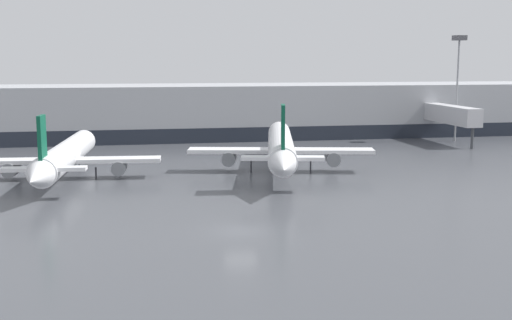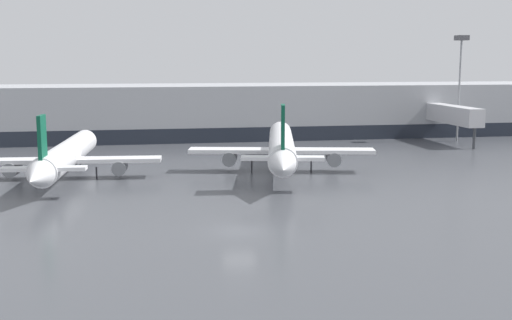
% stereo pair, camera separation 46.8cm
% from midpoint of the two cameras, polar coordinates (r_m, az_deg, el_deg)
% --- Properties ---
extents(ground_plane, '(320.00, 320.00, 0.00)m').
position_cam_midpoint_polar(ground_plane, '(50.22, -1.23, -6.35)').
color(ground_plane, '#424449').
extents(terminal_building, '(160.00, 30.58, 9.00)m').
position_cam_midpoint_polar(terminal_building, '(110.34, -6.20, 4.31)').
color(terminal_building, '#9EA0A5').
rests_on(terminal_building, ground_plane).
extents(parked_jet_1, '(21.18, 32.40, 8.07)m').
position_cam_midpoint_polar(parked_jet_1, '(74.60, -16.36, 0.36)').
color(parked_jet_1, white).
rests_on(parked_jet_1, ground_plane).
extents(parked_jet_2, '(22.09, 34.63, 8.82)m').
position_cam_midpoint_polar(parked_jet_2, '(76.05, 2.45, 1.23)').
color(parked_jet_2, white).
rests_on(parked_jet_2, ground_plane).
extents(apron_light_mast_1, '(1.80, 1.80, 17.11)m').
position_cam_midpoint_polar(apron_light_mast_1, '(109.55, 17.86, 8.68)').
color(apron_light_mast_1, gray).
rests_on(apron_light_mast_1, ground_plane).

